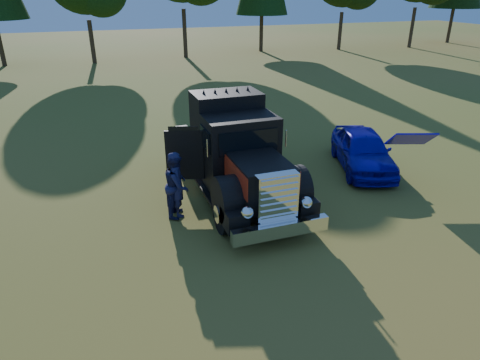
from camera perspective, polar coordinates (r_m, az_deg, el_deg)
name	(u,v)px	position (r m, az deg, el deg)	size (l,w,h in m)	color
ground	(286,216)	(12.22, 6.18, -4.75)	(120.00, 120.00, 0.00)	#445F1C
diamond_t_truck	(236,155)	(12.92, -0.60, 3.34)	(3.33, 7.16, 3.00)	black
hotrod_coupe	(363,150)	(15.63, 16.09, 3.89)	(2.88, 4.45, 1.89)	#0D07A9
spectator_near	(177,184)	(11.94, -8.39, -0.53)	(0.69, 0.45, 1.89)	#1B2141
spectator_far	(177,185)	(11.95, -8.40, -0.70)	(0.88, 0.69, 1.81)	#1C2D43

